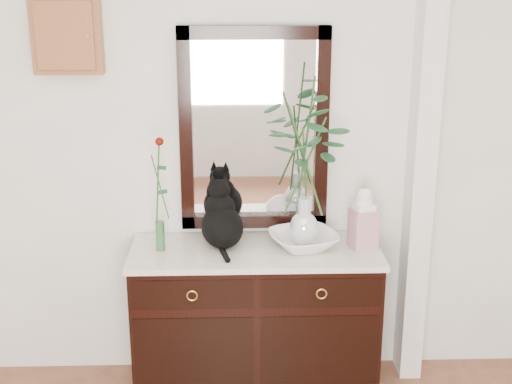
{
  "coord_description": "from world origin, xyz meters",
  "views": [
    {
      "loc": [
        -0.01,
        -1.77,
        2.29
      ],
      "look_at": [
        0.1,
        1.63,
        1.2
      ],
      "focal_mm": 50.0,
      "sensor_mm": 36.0,
      "label": 1
    }
  ],
  "objects_px": {
    "lotus_bowl": "(303,240)",
    "sideboard": "(255,313)",
    "ginger_jar": "(364,217)",
    "cat": "(222,214)"
  },
  "relations": [
    {
      "from": "lotus_bowl",
      "to": "sideboard",
      "type": "bearing_deg",
      "value": -178.45
    },
    {
      "from": "lotus_bowl",
      "to": "ginger_jar",
      "type": "relative_size",
      "value": 1.02
    },
    {
      "from": "cat",
      "to": "sideboard",
      "type": "bearing_deg",
      "value": -28.66
    },
    {
      "from": "sideboard",
      "to": "cat",
      "type": "distance_m",
      "value": 0.59
    },
    {
      "from": "sideboard",
      "to": "lotus_bowl",
      "type": "distance_m",
      "value": 0.49
    },
    {
      "from": "sideboard",
      "to": "lotus_bowl",
      "type": "bearing_deg",
      "value": 1.55
    },
    {
      "from": "lotus_bowl",
      "to": "ginger_jar",
      "type": "distance_m",
      "value": 0.34
    },
    {
      "from": "ginger_jar",
      "to": "cat",
      "type": "bearing_deg",
      "value": 176.43
    },
    {
      "from": "cat",
      "to": "lotus_bowl",
      "type": "xyz_separation_m",
      "value": [
        0.43,
        -0.04,
        -0.14
      ]
    },
    {
      "from": "lotus_bowl",
      "to": "ginger_jar",
      "type": "height_order",
      "value": "ginger_jar"
    }
  ]
}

